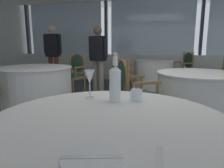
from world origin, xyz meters
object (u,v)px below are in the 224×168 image
water_bottle (115,82)px  dining_chair_0_0 (184,67)px  dining_chair_3_0 (131,89)px  wine_glass (90,78)px  diner_person_0 (53,52)px  dining_chair_2_1 (74,71)px  dining_chair_0_1 (119,69)px  water_tumbler (136,95)px  diner_person_1 (98,56)px  side_plate (92,159)px

water_bottle → dining_chair_0_0: (0.98, 4.57, -0.32)m
water_bottle → dining_chair_3_0: water_bottle is taller
wine_glass → diner_person_0: size_ratio=0.12×
dining_chair_2_1 → dining_chair_0_1: bearing=146.3°
water_tumbler → diner_person_1: bearing=111.5°
wine_glass → dining_chair_0_0: dining_chair_0_0 is taller
dining_chair_2_1 → diner_person_1: (0.45, 0.38, 0.33)m
dining_chair_0_0 → diner_person_1: size_ratio=0.61×
dining_chair_0_1 → diner_person_0: size_ratio=0.55×
dining_chair_3_0 → dining_chair_0_0: bearing=45.1°
wine_glass → water_tumbler: bearing=1.0°
water_bottle → diner_person_0: diner_person_0 is taller
wine_glass → dining_chair_0_0: bearing=75.4°
dining_chair_0_0 → dining_chair_3_0: same height
water_bottle → diner_person_0: size_ratio=0.19×
water_tumbler → dining_chair_0_0: (0.85, 4.52, -0.23)m
dining_chair_0_1 → dining_chair_3_0: 2.51m
dining_chair_2_1 → side_plate: bearing=40.9°
side_plate → wine_glass: size_ratio=1.00×
dining_chair_3_0 → dining_chair_0_1: bearing=77.1°
side_plate → wine_glass: (-0.27, 0.75, 0.14)m
water_tumbler → diner_person_0: bearing=126.2°
water_bottle → dining_chair_0_0: size_ratio=0.34×
wine_glass → dining_chair_2_1: 3.21m
water_bottle → water_tumbler: 0.17m
side_plate → dining_chair_0_1: (-0.77, 4.38, -0.21)m
wine_glass → side_plate: bearing=-70.0°
dining_chair_0_1 → dining_chair_2_1: (-0.90, -0.76, 0.01)m
diner_person_0 → side_plate: bearing=-149.6°
wine_glass → dining_chair_3_0: dining_chair_3_0 is taller
water_bottle → diner_person_1: bearing=109.1°
wine_glass → diner_person_0: (-2.43, 3.78, 0.07)m
diner_person_0 → dining_chair_3_0: bearing=-135.6°
dining_chair_2_1 → water_tumbler: bearing=47.2°
water_tumbler → diner_person_0: diner_person_0 is taller
diner_person_0 → dining_chair_0_1: bearing=-94.8°
side_plate → diner_person_1: size_ratio=0.13×
side_plate → dining_chair_3_0: dining_chair_3_0 is taller
water_bottle → dining_chair_0_0: bearing=77.9°
wine_glass → diner_person_0: 4.49m
dining_chair_0_1 → diner_person_1: bearing=-167.4°
wine_glass → diner_person_0: bearing=122.7°
wine_glass → dining_chair_0_0: (1.18, 4.53, -0.34)m
water_bottle → water_tumbler: (0.14, 0.05, -0.09)m
water_tumbler → dining_chair_0_1: 3.73m
dining_chair_3_0 → diner_person_1: (-1.08, 2.05, 0.33)m
dining_chair_0_0 → dining_chair_2_1: dining_chair_0_0 is taller
wine_glass → dining_chair_3_0: (0.13, 1.20, -0.33)m
side_plate → diner_person_1: diner_person_1 is taller
diner_person_1 → dining_chair_0_1: bearing=150.9°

